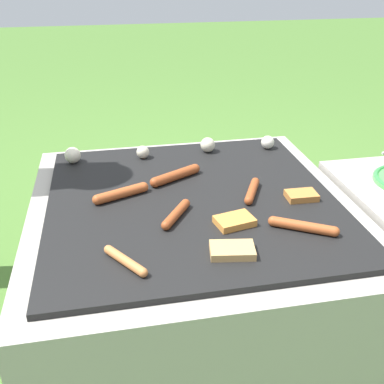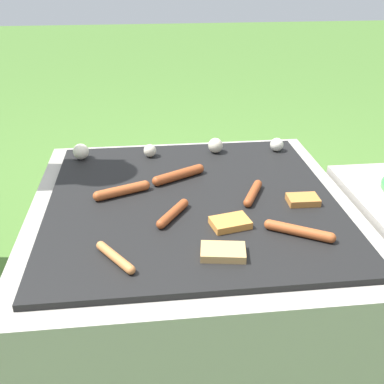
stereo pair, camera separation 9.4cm
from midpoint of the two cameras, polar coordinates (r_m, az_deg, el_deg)
ground_plane at (r=1.59m, az=-1.75°, el=-13.77°), size 14.00×14.00×0.00m
grill at (r=1.47m, az=-1.86°, el=-7.86°), size 0.97×0.97×0.41m
sausage_front_center at (r=1.25m, az=-4.20°, el=-2.84°), size 0.10×0.13×0.03m
sausage_front_left at (r=1.22m, az=11.79°, el=-4.32°), size 0.17×0.11×0.03m
sausage_front_right at (r=1.46m, az=-3.96°, el=2.10°), size 0.18×0.11×0.03m
sausage_back_left at (r=1.37m, az=5.70°, el=0.12°), size 0.08×0.14×0.03m
sausage_mid_right at (r=1.37m, az=-10.96°, el=-0.19°), size 0.17×0.09×0.03m
sausage_back_right at (r=1.09m, az=-10.98°, el=-8.61°), size 0.10×0.13×0.02m
bread_slice_left at (r=1.11m, az=2.69°, el=-7.46°), size 0.12×0.09×0.02m
bread_slice_right at (r=1.38m, az=11.83°, el=-0.48°), size 0.09×0.06×0.02m
bread_slice_center at (r=1.22m, az=3.22°, el=-3.75°), size 0.11×0.09×0.02m
mushroom_row at (r=1.64m, az=-4.66°, el=5.48°), size 0.77×0.06×0.06m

